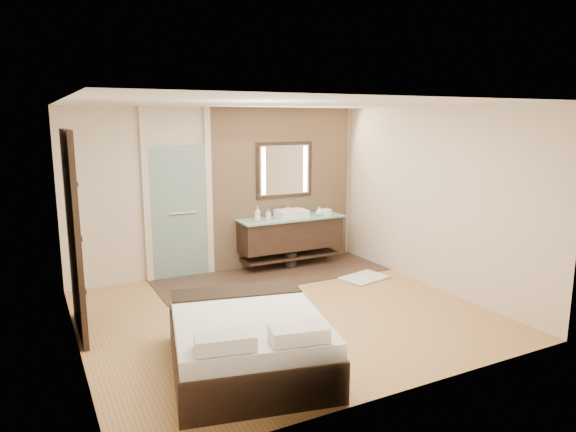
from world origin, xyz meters
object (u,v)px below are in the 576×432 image
bed (248,340)px  waste_bin (290,260)px  vanity (291,233)px  mirror_unit (284,170)px

bed → waste_bin: size_ratio=7.77×
waste_bin → bed: bearing=-124.4°
bed → vanity: bearing=68.1°
vanity → mirror_unit: bearing=90.0°
vanity → waste_bin: 0.45m
vanity → waste_bin: bearing=-124.3°
vanity → bed: 3.74m
vanity → bed: size_ratio=0.86×
bed → waste_bin: bed is taller
mirror_unit → bed: (-2.10, -3.31, -1.35)m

